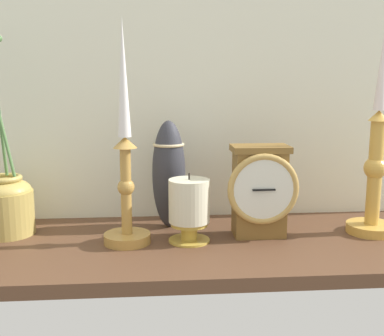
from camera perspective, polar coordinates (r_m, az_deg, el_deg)
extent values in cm
cube|color=brown|center=(92.87, -0.33, -9.27)|extent=(100.00, 36.00, 2.40)
cube|color=white|center=(105.94, -1.13, 11.72)|extent=(120.00, 2.00, 65.00)
cube|color=brown|center=(94.61, 7.88, -3.04)|extent=(9.73, 6.03, 16.47)
cube|color=brown|center=(92.97, 8.01, 2.26)|extent=(10.89, 6.75, 1.20)
torus|color=tan|center=(90.98, 8.37, -2.49)|extent=(13.50, 1.23, 13.50)
cylinder|color=silver|center=(90.89, 8.38, -2.51)|extent=(11.29, 0.40, 11.29)
cube|color=black|center=(90.60, 8.42, -2.55)|extent=(4.32, 0.78, 0.30)
cylinder|color=#B5883F|center=(92.02, -7.60, -8.17)|extent=(8.69, 8.69, 1.80)
cylinder|color=#B5883F|center=(89.59, -7.73, -2.75)|extent=(1.97, 1.97, 16.06)
sphere|color=#B5883F|center=(89.41, -7.75, -2.24)|extent=(3.16, 3.16, 3.16)
cone|color=#B5883F|center=(87.99, -7.88, 2.99)|extent=(4.40, 4.40, 2.00)
cone|color=silver|center=(87.28, -8.07, 10.45)|extent=(2.39, 2.39, 20.85)
cylinder|color=gold|center=(103.49, 20.25, -6.63)|extent=(9.70, 9.70, 1.80)
cylinder|color=gold|center=(100.92, 20.64, -0.58)|extent=(2.75, 2.75, 20.41)
sphere|color=gold|center=(100.74, 20.68, -0.01)|extent=(4.40, 4.40, 4.40)
cone|color=gold|center=(99.53, 21.06, 5.76)|extent=(3.94, 3.94, 2.00)
cone|color=silver|center=(99.31, 21.38, 10.60)|extent=(2.38, 2.38, 14.83)
cylinder|color=tan|center=(102.00, -20.96, -4.92)|extent=(10.72, 10.72, 8.64)
ellipsoid|color=tan|center=(101.00, -21.12, -2.55)|extent=(10.18, 10.18, 5.09)
torus|color=tan|center=(100.49, -21.21, -1.14)|extent=(6.96, 6.96, 1.06)
cylinder|color=gold|center=(91.65, -0.09, -7.62)|extent=(3.10, 3.10, 3.41)
cylinder|color=gold|center=(92.06, -0.09, -8.39)|extent=(7.74, 7.74, 0.80)
cylinder|color=gold|center=(91.14, -0.09, -6.60)|extent=(6.97, 6.97, 0.60)
cylinder|color=beige|center=(89.94, -0.10, -3.91)|extent=(7.64, 7.64, 8.03)
cylinder|color=black|center=(88.92, -0.10, -1.03)|extent=(0.30, 0.30, 1.20)
ellipsoid|color=#2F3037|center=(98.73, -2.73, -0.77)|extent=(6.75, 6.75, 21.92)
torus|color=#CCB78C|center=(97.73, -2.76, 2.77)|extent=(6.33, 6.33, 0.60)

